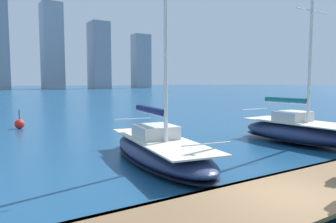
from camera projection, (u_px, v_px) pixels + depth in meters
name	position (u px, v px, depth m)	size (l,w,h in m)	color
ground_plane	(283.00, 217.00, 8.32)	(600.00, 600.00, 0.00)	navy
dock_pier	(281.00, 195.00, 8.35)	(28.00, 2.80, 0.60)	brown
sailboat_teal	(298.00, 131.00, 18.42)	(3.07, 7.15, 11.18)	navy
sailboat_navy	(160.00, 148.00, 14.04)	(4.08, 8.88, 12.03)	navy
channel_buoy	(20.00, 124.00, 23.95)	(0.70, 0.70, 1.40)	red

